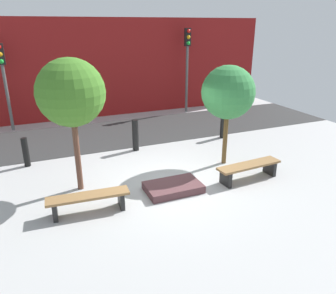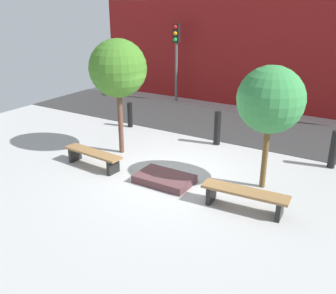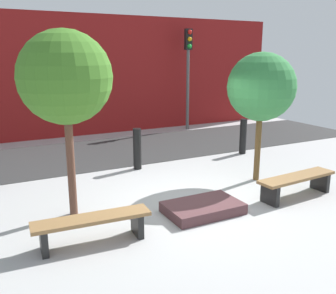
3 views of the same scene
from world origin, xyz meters
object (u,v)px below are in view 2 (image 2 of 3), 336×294
bollard_far_left (130,115)px  bollard_left (217,128)px  bench_left (93,156)px  traffic_light_west (176,49)px  bench_right (245,196)px  tree_behind_left_bench (118,69)px  tree_behind_right_bench (271,100)px  planter_bed (164,179)px  bollard_center (333,150)px

bollard_far_left → bollard_left: size_ratio=0.83×
bollard_left → bench_left: bearing=-122.9°
bench_left → traffic_light_west: traffic_light_west is taller
bench_left → traffic_light_west: 7.91m
bench_right → traffic_light_west: 9.82m
bench_right → tree_behind_left_bench: bearing=159.9°
bench_left → bench_right: bearing=3.9°
bench_left → bollard_far_left: bearing=114.3°
tree_behind_left_bench → tree_behind_right_bench: bearing=0.0°
planter_bed → bollard_center: size_ratio=1.35×
tree_behind_left_bench → bench_right: bearing=-16.1°
bench_right → bollard_left: (-2.17, 3.36, 0.20)m
bench_left → bollard_left: size_ratio=1.73×
tree_behind_left_bench → bollard_center: (5.59, 2.10, -1.98)m
bench_left → planter_bed: bearing=9.2°
bench_left → bollard_center: bollard_center is taller
bench_left → traffic_light_west: size_ratio=0.55×
tree_behind_left_bench → bollard_center: size_ratio=3.18×
planter_bed → bollard_left: size_ratio=1.32×
bollard_center → traffic_light_west: bearing=150.7°
bollard_center → traffic_light_west: 8.58m
planter_bed → traffic_light_west: size_ratio=0.42×
tree_behind_right_bench → bollard_far_left: (-5.59, 2.10, -1.74)m
bench_left → bench_right: size_ratio=0.97×
planter_bed → bollard_far_left: (-3.42, 3.16, 0.35)m
bollard_far_left → bollard_center: size_ratio=0.85×
planter_bed → bollard_center: 4.67m
tree_behind_left_bench → bollard_left: (2.17, 2.10, -1.97)m
bench_left → tree_behind_left_bench: tree_behind_left_bench is taller
bench_left → bollard_far_left: 3.58m
bench_right → traffic_light_west: bearing=125.2°
bollard_far_left → tree_behind_left_bench: bearing=-59.2°
tree_behind_right_bench → traffic_light_west: (-6.07, 6.20, 0.15)m
tree_behind_right_bench → planter_bed: bearing=-154.0°
bench_right → bollard_left: bearing=119.0°
bench_right → tree_behind_right_bench: (0.00, 1.26, 1.85)m
bench_left → bollard_center: 6.53m
tree_behind_right_bench → bollard_center: bearing=59.2°
tree_behind_right_bench → tree_behind_left_bench: bearing=-180.0°
planter_bed → tree_behind_left_bench: size_ratio=0.42×
bench_left → tree_behind_left_bench: bearing=93.9°
planter_bed → tree_behind_left_bench: 3.41m
bollard_left → bollard_center: 3.42m
bollard_left → bollard_far_left: bearing=180.0°
bollard_left → traffic_light_west: traffic_light_west is taller
tree_behind_right_bench → bollard_center: (1.25, 2.10, -1.66)m
bench_right → bollard_left: bollard_left is taller
tree_behind_right_bench → bollard_left: bearing=136.0°
bench_left → bollard_far_left: (-1.25, 3.36, 0.12)m
bollard_left → bollard_center: bearing=0.0°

